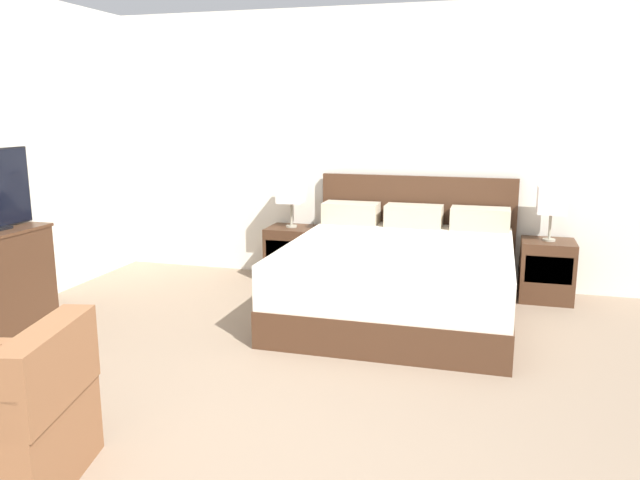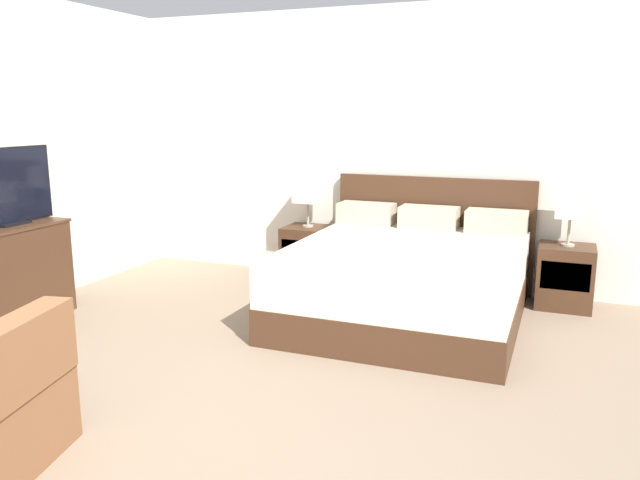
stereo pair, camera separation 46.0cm
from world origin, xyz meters
name	(u,v)px [view 2 (the right image)]	position (x,y,z in m)	size (l,w,h in m)	color
wall_back	(395,148)	(0.00, 3.88, 1.33)	(6.74, 0.06, 2.66)	silver
bed	(408,278)	(0.41, 2.82, 0.33)	(1.87, 2.08, 1.07)	#422819
nightstand_left	(308,253)	(-0.80, 3.58, 0.27)	(0.46, 0.42, 0.55)	#422819
nightstand_right	(565,277)	(1.63, 3.58, 0.27)	(0.46, 0.42, 0.55)	#422819
table_lamp_left	(308,191)	(-0.80, 3.58, 0.91)	(0.24, 0.24, 0.49)	gray
table_lamp_right	(571,204)	(1.63, 3.58, 0.91)	(0.24, 0.24, 0.49)	gray
dresser	(5,274)	(-2.52, 1.46, 0.41)	(0.45, 1.04, 0.80)	#422819
tv	(7,188)	(-2.52, 1.56, 1.09)	(0.18, 0.85, 0.61)	black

